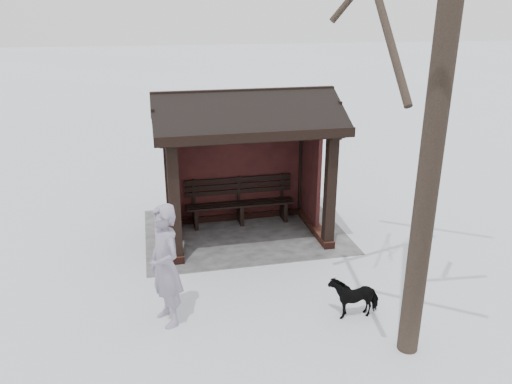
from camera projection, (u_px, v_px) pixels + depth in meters
ground at (246, 235)px, 10.64m from camera, size 120.00×120.00×0.00m
trampled_patch at (244, 231)px, 10.82m from camera, size 4.20×3.20×0.02m
bus_shelter at (244, 134)px, 10.04m from camera, size 3.60×2.40×3.09m
pedestrian at (165, 266)px, 7.38m from camera, size 0.69×0.82×1.92m
dog at (354, 295)px, 7.80m from camera, size 0.78×0.38×0.65m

